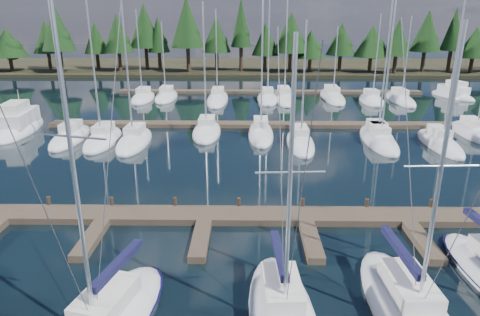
{
  "coord_description": "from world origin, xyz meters",
  "views": [
    {
      "loc": [
        -3.53,
        -5.39,
        11.98
      ],
      "look_at": [
        -3.97,
        22.0,
        2.52
      ],
      "focal_mm": 32.0,
      "sensor_mm": 36.0,
      "label": 1
    }
  ],
  "objects_px": {
    "main_dock": "(306,221)",
    "motor_yacht_right": "(453,94)",
    "front_sailboat_2": "(282,316)",
    "motor_yacht_left": "(19,126)",
    "front_sailboat_3": "(411,314)"
  },
  "relations": [
    {
      "from": "main_dock",
      "to": "motor_yacht_right",
      "type": "relative_size",
      "value": 5.27
    },
    {
      "from": "main_dock",
      "to": "motor_yacht_right",
      "type": "bearing_deg",
      "value": 56.21
    },
    {
      "from": "front_sailboat_2",
      "to": "motor_yacht_left",
      "type": "relative_size",
      "value": 1.15
    },
    {
      "from": "motor_yacht_left",
      "to": "motor_yacht_right",
      "type": "relative_size",
      "value": 1.27
    },
    {
      "from": "front_sailboat_3",
      "to": "motor_yacht_left",
      "type": "relative_size",
      "value": 1.19
    },
    {
      "from": "front_sailboat_3",
      "to": "motor_yacht_right",
      "type": "height_order",
      "value": "front_sailboat_3"
    },
    {
      "from": "front_sailboat_2",
      "to": "motor_yacht_left",
      "type": "bearing_deg",
      "value": 131.43
    },
    {
      "from": "front_sailboat_3",
      "to": "motor_yacht_left",
      "type": "distance_m",
      "value": 41.78
    },
    {
      "from": "front_sailboat_3",
      "to": "motor_yacht_right",
      "type": "distance_m",
      "value": 53.43
    },
    {
      "from": "front_sailboat_2",
      "to": "front_sailboat_3",
      "type": "bearing_deg",
      "value": 2.34
    },
    {
      "from": "front_sailboat_2",
      "to": "motor_yacht_right",
      "type": "xyz_separation_m",
      "value": [
        28.66,
        48.24,
        0.17
      ]
    },
    {
      "from": "motor_yacht_left",
      "to": "motor_yacht_right",
      "type": "xyz_separation_m",
      "value": [
        53.99,
        19.54,
        -0.11
      ]
    },
    {
      "from": "front_sailboat_2",
      "to": "motor_yacht_right",
      "type": "relative_size",
      "value": 1.46
    },
    {
      "from": "front_sailboat_3",
      "to": "motor_yacht_right",
      "type": "xyz_separation_m",
      "value": [
        23.42,
        48.02,
        0.17
      ]
    },
    {
      "from": "motor_yacht_left",
      "to": "motor_yacht_right",
      "type": "bearing_deg",
      "value": 19.89
    }
  ]
}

